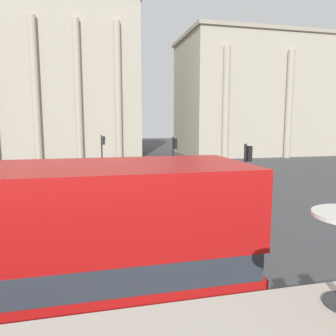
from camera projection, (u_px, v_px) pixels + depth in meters
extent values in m
cylinder|color=black|center=(155.00, 312.00, 7.55)|extent=(0.97, 0.22, 0.97)
cube|color=#B2A893|center=(23.00, 83.00, 46.48)|extent=(32.15, 12.16, 21.03)
cube|color=#A39984|center=(18.00, 2.00, 45.01)|extent=(32.75, 12.76, 0.50)
cylinder|color=#B2A893|center=(35.00, 90.00, 41.00)|extent=(0.90, 0.90, 17.87)
cylinder|color=#B2A893|center=(78.00, 91.00, 42.18)|extent=(0.90, 0.90, 17.87)
cylinder|color=#B2A893|center=(118.00, 92.00, 43.36)|extent=(0.90, 0.90, 17.87)
cube|color=#B2A893|center=(289.00, 99.00, 52.65)|extent=(34.88, 13.41, 17.14)
cube|color=#A39984|center=(292.00, 42.00, 51.44)|extent=(35.48, 14.01, 0.50)
cylinder|color=#B2A893|center=(226.00, 104.00, 42.73)|extent=(0.90, 0.90, 14.57)
cylinder|color=#B2A893|center=(289.00, 105.00, 44.87)|extent=(0.90, 0.90, 14.57)
cylinder|color=black|center=(244.00, 187.00, 14.78)|extent=(0.12, 0.12, 3.91)
cube|color=black|center=(249.00, 154.00, 14.62)|extent=(0.20, 0.24, 0.70)
sphere|color=green|center=(251.00, 150.00, 14.62)|extent=(0.14, 0.14, 0.14)
cylinder|color=black|center=(173.00, 166.00, 22.08)|extent=(0.12, 0.12, 3.89)
cube|color=black|center=(176.00, 144.00, 21.92)|extent=(0.20, 0.24, 0.70)
sphere|color=gold|center=(177.00, 141.00, 21.93)|extent=(0.14, 0.14, 0.14)
cylinder|color=black|center=(102.00, 158.00, 27.75)|extent=(0.12, 0.12, 3.81)
cube|color=black|center=(104.00, 140.00, 27.60)|extent=(0.20, 0.24, 0.70)
sphere|color=red|center=(105.00, 139.00, 27.60)|extent=(0.14, 0.14, 0.14)
cylinder|color=black|center=(66.00, 190.00, 22.39)|extent=(0.60, 0.18, 0.60)
cylinder|color=black|center=(64.00, 195.00, 20.70)|extent=(0.60, 0.18, 0.60)
cylinder|color=black|center=(22.00, 191.00, 21.74)|extent=(0.60, 0.18, 0.60)
cylinder|color=black|center=(17.00, 197.00, 20.06)|extent=(0.60, 0.18, 0.60)
cube|color=maroon|center=(43.00, 189.00, 21.18)|extent=(4.20, 1.75, 0.55)
cube|color=#2D3842|center=(39.00, 181.00, 21.07)|extent=(1.89, 1.61, 0.50)
cylinder|color=black|center=(216.00, 199.00, 19.61)|extent=(0.60, 0.18, 0.60)
cylinder|color=black|center=(228.00, 206.00, 17.93)|extent=(0.60, 0.18, 0.60)
cylinder|color=black|center=(171.00, 202.00, 18.97)|extent=(0.60, 0.18, 0.60)
cylinder|color=black|center=(179.00, 209.00, 17.29)|extent=(0.60, 0.18, 0.60)
cube|color=#B2B5BA|center=(199.00, 199.00, 18.41)|extent=(4.20, 1.75, 0.55)
cube|color=#2D3842|center=(196.00, 190.00, 18.29)|extent=(1.89, 1.61, 0.50)
cylinder|color=#282B33|center=(209.00, 171.00, 30.12)|extent=(0.14, 0.14, 0.77)
cylinder|color=#282B33|center=(211.00, 171.00, 30.16)|extent=(0.14, 0.14, 0.77)
cylinder|color=black|center=(210.00, 164.00, 30.04)|extent=(0.32, 0.32, 0.61)
sphere|color=tan|center=(210.00, 160.00, 29.99)|extent=(0.21, 0.21, 0.21)
cylinder|color=#282B33|center=(119.00, 188.00, 22.17)|extent=(0.14, 0.14, 0.87)
cylinder|color=#282B33|center=(122.00, 188.00, 22.21)|extent=(0.14, 0.14, 0.87)
cylinder|color=yellow|center=(120.00, 177.00, 22.09)|extent=(0.32, 0.32, 0.69)
sphere|color=tan|center=(120.00, 170.00, 22.02)|extent=(0.24, 0.24, 0.24)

